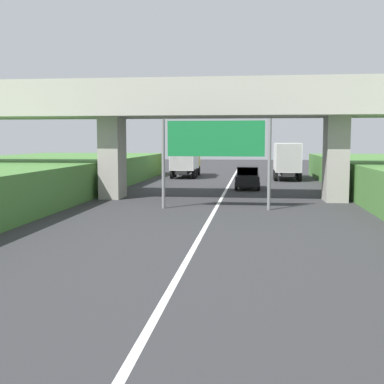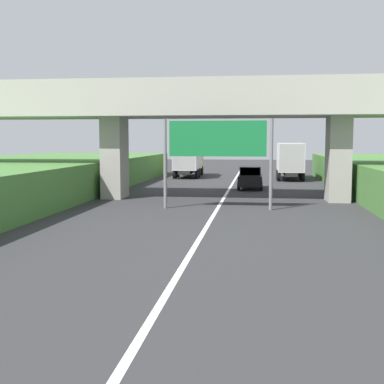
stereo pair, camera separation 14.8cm
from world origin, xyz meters
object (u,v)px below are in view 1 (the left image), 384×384
at_px(overhead_highway_sign, 216,144).
at_px(truck_yellow, 186,158).
at_px(car_black, 248,178).
at_px(truck_silver, 287,159).

distance_m(overhead_highway_sign, truck_yellow, 24.18).
relative_size(truck_yellow, car_black, 1.78).
height_order(truck_yellow, car_black, truck_yellow).
height_order(truck_silver, car_black, truck_silver).
xyz_separation_m(truck_yellow, car_black, (6.35, -11.90, -1.08)).
height_order(overhead_highway_sign, car_black, overhead_highway_sign).
relative_size(overhead_highway_sign, truck_yellow, 0.81).
bearing_deg(truck_silver, overhead_highway_sign, -103.21).
bearing_deg(truck_silver, car_black, -109.38).
relative_size(overhead_highway_sign, truck_silver, 0.81).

